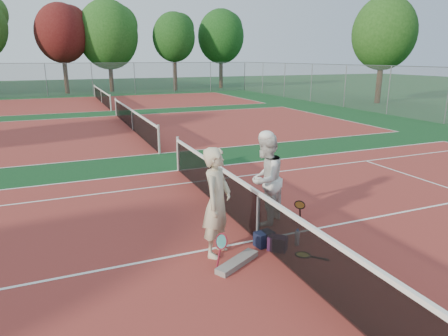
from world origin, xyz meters
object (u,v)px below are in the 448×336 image
object	(u,v)px
sports_bag_purple	(277,244)
player_b	(265,179)
racket_red	(221,250)
water_bottle	(297,238)
racket_spare	(303,255)
player_a	(217,202)
sports_bag_navy	(264,239)
racket_black_held	(299,211)
net_main	(258,216)

from	to	relation	value
sports_bag_purple	player_b	bearing A→B (deg)	72.46
racket_red	water_bottle	distance (m)	1.65
racket_red	racket_spare	xyz separation A→B (m)	(1.51, -0.26, -0.28)
player_a	sports_bag_navy	bearing A→B (deg)	-50.84
racket_red	racket_black_held	size ratio (longest dim) A/B	1.10
net_main	racket_spare	xyz separation A→B (m)	(0.47, -0.89, -0.49)
net_main	water_bottle	distance (m)	0.85
racket_red	net_main	bearing A→B (deg)	-2.02
racket_red	water_bottle	xyz separation A→B (m)	(1.64, 0.15, -0.14)
player_b	racket_red	distance (m)	2.20
sports_bag_navy	player_b	bearing A→B (deg)	61.63
racket_black_held	racket_spare	world-z (taller)	racket_black_held
player_b	racket_black_held	bearing A→B (deg)	119.57
player_a	sports_bag_purple	xyz separation A→B (m)	(1.09, -0.32, -0.87)
racket_black_held	water_bottle	size ratio (longest dim) A/B	1.76
racket_red	sports_bag_navy	xyz separation A→B (m)	(1.05, 0.38, -0.15)
player_b	sports_bag_navy	world-z (taller)	player_b
sports_bag_navy	racket_spare	bearing A→B (deg)	-54.29
racket_red	water_bottle	size ratio (longest dim) A/B	1.94
net_main	sports_bag_purple	size ratio (longest dim) A/B	32.44
racket_black_held	water_bottle	bearing A→B (deg)	5.02
racket_red	racket_black_held	bearing A→B (deg)	-8.36
racket_red	sports_bag_purple	xyz separation A→B (m)	(1.18, 0.11, -0.15)
net_main	player_a	xyz separation A→B (m)	(-0.94, -0.20, 0.50)
sports_bag_purple	racket_red	bearing A→B (deg)	-174.55
sports_bag_navy	player_a	bearing A→B (deg)	176.73
player_a	net_main	bearing A→B (deg)	-35.74
sports_bag_purple	racket_spare	bearing A→B (deg)	-48.67
racket_black_held	racket_red	bearing A→B (deg)	-24.85
player_a	racket_black_held	size ratio (longest dim) A/B	3.81
player_a	water_bottle	size ratio (longest dim) A/B	6.70
water_bottle	racket_black_held	bearing A→B (deg)	55.02
player_b	net_main	bearing A→B (deg)	15.53
player_b	racket_spare	xyz separation A→B (m)	(-0.07, -1.63, -0.98)
racket_black_held	sports_bag_purple	world-z (taller)	racket_black_held
racket_spare	sports_bag_purple	distance (m)	0.51
sports_bag_navy	racket_red	bearing A→B (deg)	-159.91
net_main	player_b	bearing A→B (deg)	53.46
player_b	water_bottle	bearing A→B (deg)	54.93
player_a	sports_bag_purple	bearing A→B (deg)	-64.21
player_a	racket_black_held	world-z (taller)	player_a
water_bottle	player_b	bearing A→B (deg)	92.86
sports_bag_navy	sports_bag_purple	bearing A→B (deg)	-63.50
net_main	sports_bag_navy	distance (m)	0.45
racket_spare	sports_bag_purple	world-z (taller)	sports_bag_purple
player_b	sports_bag_navy	xyz separation A→B (m)	(-0.53, -0.98, -0.85)
net_main	racket_spare	distance (m)	1.13
racket_black_held	water_bottle	world-z (taller)	racket_black_held
net_main	player_a	size ratio (longest dim) A/B	5.46
sports_bag_navy	water_bottle	xyz separation A→B (m)	(0.59, -0.23, 0.01)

